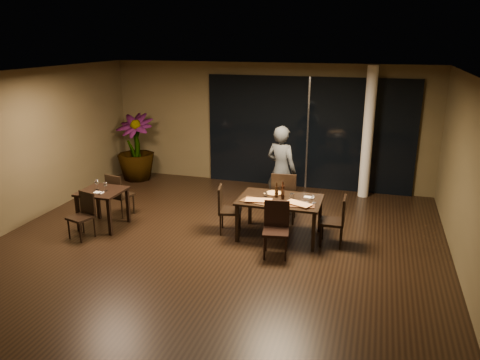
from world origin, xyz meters
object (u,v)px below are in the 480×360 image
object	(u,v)px
chair_main_near	(276,226)
chair_main_left	(226,207)
chair_side_far	(118,193)
potted_plant	(136,147)
side_table	(102,197)
bottle_b	(283,193)
main_table	(280,203)
chair_side_near	(84,213)
chair_main_far	(284,195)
bottle_c	(283,189)
diner	(281,170)
chair_main_right	(337,218)
bottle_a	(277,190)

from	to	relation	value
chair_main_near	chair_main_left	size ratio (longest dim) A/B	1.03
chair_side_far	potted_plant	size ratio (longest dim) A/B	0.53
side_table	bottle_b	size ratio (longest dim) A/B	3.23
main_table	chair_side_near	bearing A→B (deg)	-163.60
side_table	chair_main_far	xyz separation A→B (m)	(3.33, 1.21, -0.04)
side_table	chair_side_near	bearing A→B (deg)	-98.65
bottle_c	chair_main_far	bearing A→B (deg)	98.51
chair_side_near	diner	world-z (taller)	diner
side_table	chair_main_far	world-z (taller)	chair_main_far
chair_main_right	potted_plant	bearing A→B (deg)	-116.65
side_table	chair_side_near	size ratio (longest dim) A/B	0.94
chair_side_near	diner	distance (m)	3.98
chair_main_near	bottle_b	size ratio (longest dim) A/B	3.76
main_table	diner	distance (m)	1.29
diner	chair_side_far	bearing A→B (deg)	41.52
chair_main_far	bottle_c	size ratio (longest dim) A/B	3.59
chair_main_far	chair_side_far	xyz separation A→B (m)	(-3.35, -0.62, -0.08)
bottle_b	diner	bearing A→B (deg)	103.23
chair_main_right	bottle_a	world-z (taller)	bottle_a
chair_side_near	bottle_b	size ratio (longest dim) A/B	3.43
chair_main_near	diner	distance (m)	2.04
chair_main_left	chair_side_far	bearing A→B (deg)	73.68
main_table	potted_plant	bearing A→B (deg)	149.47
chair_main_right	bottle_b	distance (m)	1.06
side_table	diner	size ratio (longest dim) A/B	0.43
chair_side_far	bottle_c	xyz separation A→B (m)	(3.44, 0.04, 0.39)
chair_main_near	chair_main_far	bearing A→B (deg)	87.16
bottle_a	potted_plant	bearing A→B (deg)	149.68
main_table	chair_main_far	world-z (taller)	chair_main_far
chair_main_left	chair_side_near	xyz separation A→B (m)	(-2.46, -0.96, -0.03)
chair_main_near	bottle_b	xyz separation A→B (m)	(-0.04, 0.72, 0.35)
chair_side_near	chair_main_left	bearing A→B (deg)	37.86
chair_main_near	chair_side_far	bearing A→B (deg)	157.76
chair_main_near	diner	world-z (taller)	diner
chair_main_far	diner	xyz separation A→B (m)	(-0.17, 0.53, 0.35)
chair_main_far	bottle_b	xyz separation A→B (m)	(0.12, -0.72, 0.29)
chair_main_right	potted_plant	size ratio (longest dim) A/B	0.54
chair_main_right	bottle_b	world-z (taller)	bottle_b
chair_main_near	chair_side_near	size ratio (longest dim) A/B	1.10
chair_main_left	bottle_c	distance (m)	1.13
chair_side_far	potted_plant	world-z (taller)	potted_plant
bottle_b	main_table	bearing A→B (deg)	177.59
chair_main_right	chair_side_far	world-z (taller)	chair_main_right
chair_main_far	potted_plant	world-z (taller)	potted_plant
chair_main_near	chair_side_near	world-z (taller)	chair_main_near
chair_main_right	diner	distance (m)	1.88
bottle_b	side_table	bearing A→B (deg)	-171.78
main_table	bottle_c	xyz separation A→B (m)	(0.02, 0.13, 0.22)
chair_main_far	chair_main_right	bearing A→B (deg)	139.31
main_table	chair_main_near	world-z (taller)	chair_main_near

